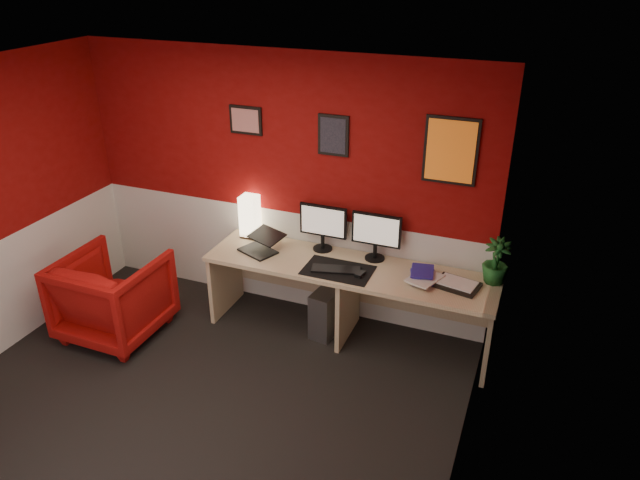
{
  "coord_description": "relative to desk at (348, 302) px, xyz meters",
  "views": [
    {
      "loc": [
        2.24,
        -2.97,
        3.27
      ],
      "look_at": [
        0.6,
        1.21,
        1.05
      ],
      "focal_mm": 33.45,
      "sensor_mm": 36.0,
      "label": 1
    }
  ],
  "objects": [
    {
      "name": "desk_mat",
      "position": [
        -0.07,
        -0.1,
        0.37
      ],
      "size": [
        0.6,
        0.38,
        0.01
      ],
      "primitive_type": "cube",
      "color": "black",
      "rests_on": "desk"
    },
    {
      "name": "art_right",
      "position": [
        0.73,
        0.33,
        1.42
      ],
      "size": [
        0.44,
        0.02,
        0.56
      ],
      "primitive_type": "cube",
      "color": "orange",
      "rests_on": "wall_back"
    },
    {
      "name": "art_center",
      "position": [
        -0.28,
        0.33,
        1.44
      ],
      "size": [
        0.28,
        0.02,
        0.36
      ],
      "primitive_type": "cube",
      "color": "black",
      "rests_on": "wall_back"
    },
    {
      "name": "shoji_lamp",
      "position": [
        -1.09,
        0.23,
        0.56
      ],
      "size": [
        0.16,
        0.16,
        0.4
      ],
      "primitive_type": "cube",
      "color": "#FFE5B2",
      "rests_on": "desk"
    },
    {
      "name": "ground",
      "position": [
        -0.8,
        -1.41,
        -0.36
      ],
      "size": [
        4.0,
        3.5,
        0.01
      ],
      "primitive_type": "cube",
      "color": "black",
      "rests_on": "ground"
    },
    {
      "name": "art_left",
      "position": [
        -1.13,
        0.33,
        1.49
      ],
      "size": [
        0.32,
        0.02,
        0.26
      ],
      "primitive_type": "cube",
      "color": "red",
      "rests_on": "wall_back"
    },
    {
      "name": "book_bottom",
      "position": [
        0.56,
        -0.0,
        0.38
      ],
      "size": [
        0.27,
        0.32,
        0.03
      ],
      "primitive_type": "imported",
      "rotation": [
        0.0,
        0.0,
        0.29
      ],
      "color": "#291F91",
      "rests_on": "desk"
    },
    {
      "name": "mouse",
      "position": [
        0.14,
        -0.12,
        0.39
      ],
      "size": [
        0.07,
        0.11,
        0.03
      ],
      "primitive_type": "cube",
      "rotation": [
        0.0,
        0.0,
        -0.15
      ],
      "color": "black",
      "rests_on": "desk_mat"
    },
    {
      "name": "potted_plant",
      "position": [
        1.22,
        0.2,
        0.56
      ],
      "size": [
        0.26,
        0.26,
        0.39
      ],
      "primitive_type": "imported",
      "rotation": [
        0.0,
        0.0,
        0.17
      ],
      "color": "#19591E",
      "rests_on": "desk"
    },
    {
      "name": "ceiling",
      "position": [
        -0.8,
        -1.41,
        2.13
      ],
      "size": [
        4.0,
        3.5,
        0.01
      ],
      "primitive_type": "cube",
      "color": "white",
      "rests_on": "ground"
    },
    {
      "name": "monitor_right",
      "position": [
        0.17,
        0.23,
        0.66
      ],
      "size": [
        0.45,
        0.06,
        0.58
      ],
      "primitive_type": "cube",
      "color": "black",
      "rests_on": "desk"
    },
    {
      "name": "pc_tower",
      "position": [
        -0.19,
        0.02,
        -0.14
      ],
      "size": [
        0.26,
        0.47,
        0.45
      ],
      "primitive_type": "cube",
      "rotation": [
        0.0,
        0.0,
        -0.15
      ],
      "color": "#99999E",
      "rests_on": "ground"
    },
    {
      "name": "wall_right",
      "position": [
        1.2,
        -1.41,
        0.89
      ],
      "size": [
        0.01,
        3.5,
        2.5
      ],
      "primitive_type": "cube",
      "color": "maroon",
      "rests_on": "ground"
    },
    {
      "name": "wall_back",
      "position": [
        -0.8,
        0.34,
        0.89
      ],
      "size": [
        4.0,
        0.01,
        2.5
      ],
      "primitive_type": "cube",
      "color": "maroon",
      "rests_on": "ground"
    },
    {
      "name": "laptop",
      "position": [
        -0.88,
        -0.04,
        0.47
      ],
      "size": [
        0.39,
        0.34,
        0.22
      ],
      "primitive_type": "cube",
      "rotation": [
        0.0,
        0.0,
        -0.39
      ],
      "color": "black",
      "rests_on": "desk"
    },
    {
      "name": "book_middle",
      "position": [
        0.58,
        0.01,
        0.4
      ],
      "size": [
        0.31,
        0.36,
        0.02
      ],
      "primitive_type": "imported",
      "rotation": [
        0.0,
        0.0,
        -0.36
      ],
      "color": "silver",
      "rests_on": "book_bottom"
    },
    {
      "name": "desk",
      "position": [
        0.0,
        0.0,
        0.0
      ],
      "size": [
        2.6,
        0.65,
        0.73
      ],
      "primitive_type": "cube",
      "color": "tan",
      "rests_on": "ground"
    },
    {
      "name": "book_top",
      "position": [
        0.55,
        0.03,
        0.43
      ],
      "size": [
        0.23,
        0.28,
        0.02
      ],
      "primitive_type": "imported",
      "rotation": [
        0.0,
        0.0,
        0.17
      ],
      "color": "#291F91",
      "rests_on": "book_middle"
    },
    {
      "name": "armchair",
      "position": [
        -2.02,
        -0.73,
        0.03
      ],
      "size": [
        0.85,
        0.87,
        0.79
      ],
      "primitive_type": "imported",
      "rotation": [
        0.0,
        0.0,
        3.13
      ],
      "color": "#A71310",
      "rests_on": "ground"
    },
    {
      "name": "wainscot_back",
      "position": [
        -0.8,
        0.34,
        0.14
      ],
      "size": [
        4.0,
        0.01,
        1.0
      ],
      "primitive_type": "cube",
      "color": "silver",
      "rests_on": "ground"
    },
    {
      "name": "monitor_left",
      "position": [
        -0.34,
        0.23,
        0.66
      ],
      "size": [
        0.45,
        0.06,
        0.58
      ],
      "primitive_type": "cube",
      "color": "black",
      "rests_on": "desk"
    },
    {
      "name": "wainscot_right",
      "position": [
        1.2,
        -1.41,
        0.14
      ],
      "size": [
        0.01,
        3.5,
        1.0
      ],
      "primitive_type": "cube",
      "color": "silver",
      "rests_on": "ground"
    },
    {
      "name": "zen_tray",
      "position": [
        0.95,
        0.01,
        0.38
      ],
      "size": [
        0.39,
        0.32,
        0.03
      ],
      "primitive_type": "cube",
      "rotation": [
        0.0,
        0.0,
        -0.21
      ],
      "color": "black",
      "rests_on": "desk"
    },
    {
      "name": "keyboard",
      "position": [
        -0.08,
        -0.11,
        0.38
      ],
      "size": [
        0.44,
        0.24,
        0.02
      ],
      "primitive_type": "cube",
      "rotation": [
        0.0,
        0.0,
        0.25
      ],
      "color": "black",
      "rests_on": "desk_mat"
    }
  ]
}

